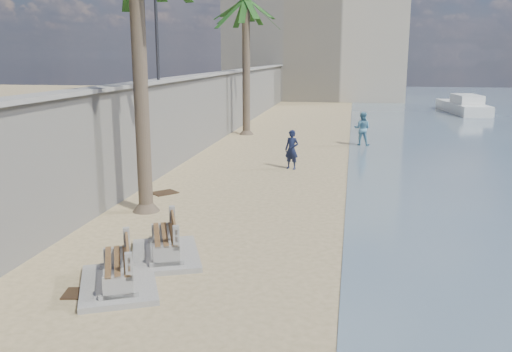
{
  "coord_description": "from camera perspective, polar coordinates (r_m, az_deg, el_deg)",
  "views": [
    {
      "loc": [
        2.1,
        -7.58,
        4.51
      ],
      "look_at": [
        -0.5,
        7.0,
        1.2
      ],
      "focal_mm": 38.0,
      "sensor_mm": 36.0,
      "label": 1
    }
  ],
  "objects": [
    {
      "name": "debris_c",
      "position": [
        18.37,
        -9.62,
        -1.75
      ],
      "size": [
        1.0,
        1.01,
        0.03
      ],
      "primitive_type": "cube",
      "rotation": [
        0.0,
        0.0,
        0.84
      ],
      "color": "#382616",
      "rests_on": "ground_plane"
    },
    {
      "name": "debris_b",
      "position": [
        11.26,
        -18.51,
        -11.63
      ],
      "size": [
        0.51,
        0.6,
        0.03
      ],
      "primitive_type": "cube",
      "rotation": [
        0.0,
        0.0,
        4.91
      ],
      "color": "#382616",
      "rests_on": "ground_plane"
    },
    {
      "name": "end_building",
      "position": [
        59.78,
        6.39,
        14.91
      ],
      "size": [
        18.0,
        12.0,
        14.0
      ],
      "primitive_type": "cube",
      "color": "#B7AA93",
      "rests_on": "ground_plane"
    },
    {
      "name": "palm_back",
      "position": [
        31.43,
        -1.07,
        17.86
      ],
      "size": [
        5.0,
        5.0,
        8.41
      ],
      "color": "brown",
      "rests_on": "ground_plane"
    },
    {
      "name": "bench_far",
      "position": [
        11.2,
        -14.36,
        -9.42
      ],
      "size": [
        2.2,
        2.53,
        0.89
      ],
      "color": "gray",
      "rests_on": "ground_plane"
    },
    {
      "name": "ground_plane",
      "position": [
        9.07,
        -4.89,
        -17.28
      ],
      "size": [
        140.0,
        140.0,
        0.0
      ],
      "primitive_type": "plane",
      "color": "tan"
    },
    {
      "name": "seawall",
      "position": [
        28.67,
        -4.72,
        7.03
      ],
      "size": [
        0.45,
        70.0,
        3.5
      ],
      "primitive_type": "cube",
      "color": "gray",
      "rests_on": "ground_plane"
    },
    {
      "name": "debris_d",
      "position": [
        11.87,
        -15.82,
        -10.17
      ],
      "size": [
        0.61,
        0.62,
        0.03
      ],
      "primitive_type": "cube",
      "rotation": [
        0.0,
        0.0,
        4.02
      ],
      "color": "#382616",
      "rests_on": "ground_plane"
    },
    {
      "name": "person_a",
      "position": [
        21.86,
        3.79,
        3.09
      ],
      "size": [
        0.77,
        0.65,
        1.82
      ],
      "primitive_type": "imported",
      "rotation": [
        0.0,
        0.0,
        -0.36
      ],
      "color": "#121833",
      "rests_on": "ground_plane"
    },
    {
      "name": "yacht_far",
      "position": [
        46.81,
        20.91,
        6.68
      ],
      "size": [
        3.11,
        8.06,
        1.5
      ],
      "primitive_type": null,
      "rotation": [
        0.0,
        0.0,
        1.69
      ],
      "color": "silver",
      "rests_on": "bay_water"
    },
    {
      "name": "bench_near",
      "position": [
        12.53,
        -9.56,
        -6.78
      ],
      "size": [
        2.16,
        2.54,
        0.9
      ],
      "color": "gray",
      "rests_on": "ground_plane"
    },
    {
      "name": "wall_cap",
      "position": [
        28.55,
        -4.79,
        10.63
      ],
      "size": [
        0.8,
        70.0,
        0.12
      ],
      "primitive_type": "cube",
      "color": "gray",
      "rests_on": "seawall"
    },
    {
      "name": "person_b",
      "position": [
        28.17,
        11.12,
        5.1
      ],
      "size": [
        1.02,
        0.86,
        1.9
      ],
      "primitive_type": "imported",
      "rotation": [
        0.0,
        0.0,
        2.97
      ],
      "color": "teal",
      "rests_on": "ground_plane"
    }
  ]
}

